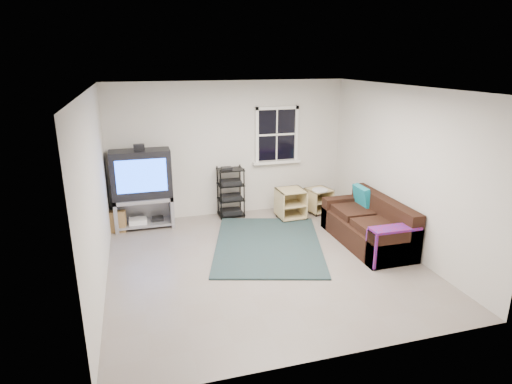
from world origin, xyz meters
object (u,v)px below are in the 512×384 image
object	(u,v)px
av_rack	(231,195)
side_table_right	(318,199)
side_table_left	(290,202)
tv_unit	(142,182)
sofa	(369,226)

from	to	relation	value
av_rack	side_table_right	world-z (taller)	av_rack
side_table_right	side_table_left	bearing A→B (deg)	-166.58
tv_unit	sofa	size ratio (longest dim) A/B	0.83
av_rack	sofa	size ratio (longest dim) A/B	0.53
tv_unit	side_table_right	xyz separation A→B (m)	(3.40, -0.17, -0.56)
tv_unit	side_table_left	size ratio (longest dim) A/B	2.63
av_rack	side_table_left	xyz separation A→B (m)	(1.08, -0.41, -0.12)
tv_unit	sofa	world-z (taller)	tv_unit
tv_unit	side_table_right	bearing A→B (deg)	-2.88
av_rack	side_table_left	bearing A→B (deg)	-20.93
sofa	tv_unit	bearing A→B (deg)	153.10
side_table_right	tv_unit	bearing A→B (deg)	177.12
tv_unit	side_table_right	distance (m)	3.45
side_table_right	sofa	xyz separation A→B (m)	(0.20, -1.65, 0.01)
side_table_left	side_table_right	distance (m)	0.68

